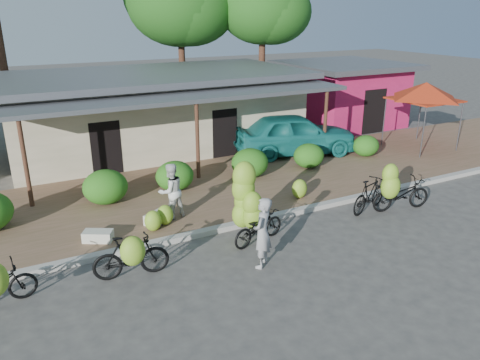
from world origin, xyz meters
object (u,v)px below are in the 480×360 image
at_px(bike_center, 251,209).
at_px(sack_far, 98,236).
at_px(bike_left, 131,255).
at_px(vendor, 262,233).
at_px(tree_center_right, 175,1).
at_px(tree_near_right, 259,6).
at_px(bike_right, 375,191).
at_px(teal_van, 295,134).
at_px(bystander, 171,191).
at_px(sack_near, 159,217).
at_px(bike_far_right, 401,194).
at_px(red_canopy, 426,91).

height_order(bike_center, sack_far, bike_center).
distance_m(bike_left, bike_center, 3.43).
bearing_deg(vendor, tree_center_right, -146.01).
bearing_deg(tree_near_right, vendor, -119.35).
distance_m(bike_right, teal_van, 6.12).
relative_size(bike_center, bike_right, 1.17).
xyz_separation_m(tree_near_right, sack_far, (-11.59, -11.86, -5.79)).
bearing_deg(bystander, tree_center_right, -125.92).
bearing_deg(sack_near, bike_left, -120.66).
bearing_deg(bike_right, teal_van, -28.50).
bearing_deg(bike_center, tree_center_right, -29.03).
distance_m(tree_center_right, bike_right, 16.60).
relative_size(tree_near_right, sack_near, 9.27).
bearing_deg(tree_center_right, sack_near, -113.29).
bearing_deg(bike_center, sack_near, 30.28).
height_order(bike_center, teal_van, bike_center).
bearing_deg(teal_van, vendor, 155.79).
bearing_deg(vendor, bike_left, -58.42).
distance_m(bike_right, bystander, 6.11).
height_order(sack_near, vendor, vendor).
bearing_deg(sack_near, tree_near_right, 49.50).
height_order(tree_near_right, vendor, tree_near_right).
relative_size(tree_center_right, bike_center, 3.96).
relative_size(bike_left, bike_center, 0.84).
bearing_deg(bike_left, sack_near, -21.81).
bearing_deg(bike_far_right, sack_far, 88.56).
xyz_separation_m(red_canopy, bike_right, (-6.53, -4.25, -1.92)).
xyz_separation_m(vendor, bystander, (-1.04, 3.44, 0.06)).
relative_size(red_canopy, bike_center, 1.64).
bearing_deg(bike_far_right, bike_left, 101.69).
xyz_separation_m(bike_center, teal_van, (5.31, 5.79, 0.12)).
height_order(red_canopy, bike_center, red_canopy).
relative_size(tree_near_right, red_canopy, 2.25).
bearing_deg(sack_far, bike_right, -12.57).
height_order(bike_left, sack_near, bike_left).
bearing_deg(bike_right, vendor, 86.31).
relative_size(tree_center_right, vendor, 4.79).
height_order(tree_near_right, bike_far_right, tree_near_right).
xyz_separation_m(bike_left, sack_far, (-0.35, 2.04, -0.34)).
xyz_separation_m(bystander, teal_van, (6.81, 3.73, 0.04)).
bearing_deg(bike_center, red_canopy, -84.36).
relative_size(bike_center, bike_far_right, 1.05).
relative_size(bike_left, teal_van, 0.36).
height_order(bike_far_right, sack_far, bike_far_right).
height_order(bike_center, bike_far_right, bike_center).
distance_m(bystander, teal_van, 7.76).
distance_m(bike_far_right, sack_far, 9.00).
bearing_deg(bike_left, tree_center_right, -15.63).
bearing_deg(sack_near, teal_van, 28.03).
bearing_deg(tree_near_right, sack_near, -130.50).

